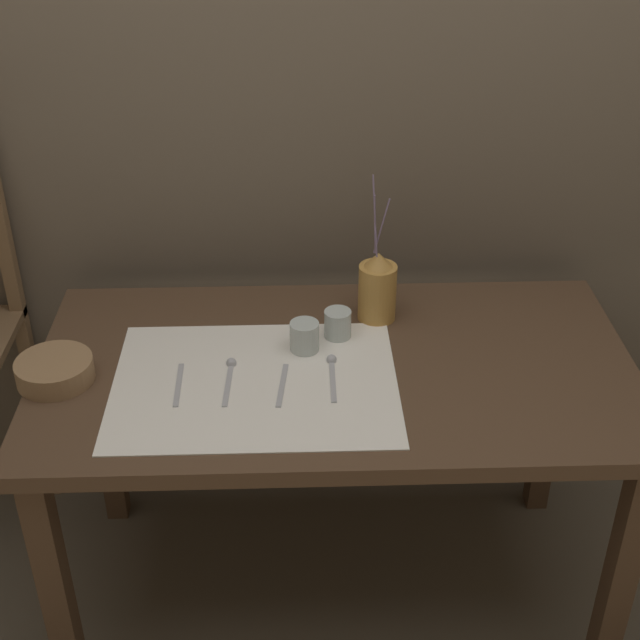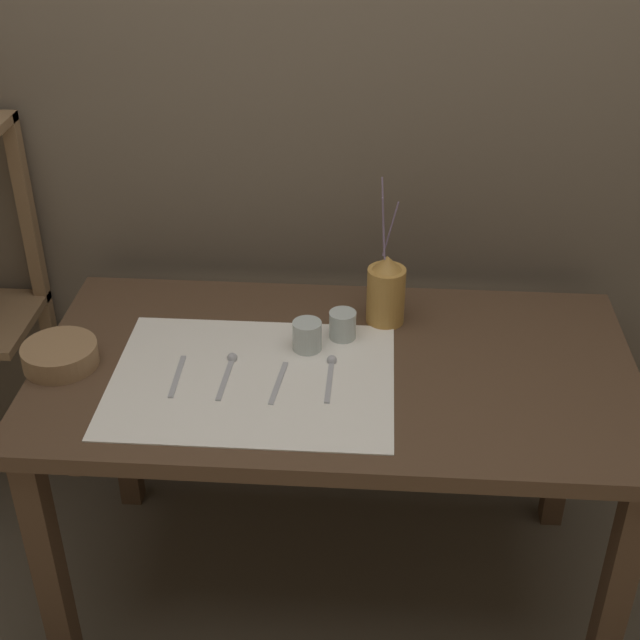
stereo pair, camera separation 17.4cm
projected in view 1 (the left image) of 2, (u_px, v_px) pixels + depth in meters
ground_plane at (333, 586)px, 2.46m from camera, size 12.00×12.00×0.00m
stone_wall_back at (328, 106)px, 2.24m from camera, size 7.00×0.06×2.40m
wooden_table at (335, 396)px, 2.11m from camera, size 1.39×0.75×0.75m
linen_cloth at (255, 383)px, 2.00m from camera, size 0.64×0.49×0.00m
pitcher_with_flowers at (377, 288)px, 2.19m from camera, size 0.09×0.09×0.39m
wooden_bowl at (55, 370)px, 2.00m from camera, size 0.17×0.17×0.05m
glass_tumbler_near at (305, 336)px, 2.09m from camera, size 0.07×0.07×0.07m
glass_tumbler_far at (338, 324)px, 2.14m from camera, size 0.07×0.07×0.07m
knife_center at (179, 385)px, 1.99m from camera, size 0.02×0.16×0.00m
spoon_inner at (230, 371)px, 2.03m from camera, size 0.02×0.17×0.02m
fork_outer at (282, 385)px, 1.98m from camera, size 0.03×0.16×0.00m
spoon_outer at (332, 367)px, 2.04m from camera, size 0.02×0.17×0.02m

